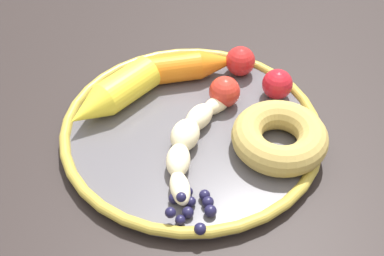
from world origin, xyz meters
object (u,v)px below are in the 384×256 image
object	(u,v)px
tomato_near	(225,92)
tomato_mid	(277,84)
tomato_far	(240,61)
dining_table	(218,179)
banana	(191,138)
carrot_orange	(190,66)
blueberry_pile	(192,207)
plate	(192,130)
donut	(280,137)
carrot_yellow	(112,95)

from	to	relation	value
tomato_near	tomato_mid	distance (m)	0.06
tomato_near	tomato_far	world-z (taller)	same
dining_table	banana	size ratio (longest dim) A/B	7.14
dining_table	tomato_far	bearing A→B (deg)	54.83
tomato_near	tomato_mid	world-z (taller)	same
carrot_orange	tomato_far	distance (m)	0.06
blueberry_pile	tomato_far	size ratio (longest dim) A/B	1.49
dining_table	tomato_near	size ratio (longest dim) A/B	27.80
plate	tomato_near	world-z (taller)	tomato_near
carrot_orange	tomato_mid	distance (m)	0.11
tomato_far	donut	bearing A→B (deg)	-94.27
carrot_orange	blueberry_pile	size ratio (longest dim) A/B	2.31
dining_table	carrot_yellow	xyz separation A→B (m)	(-0.11, 0.06, 0.12)
blueberry_pile	donut	bearing A→B (deg)	24.03
tomato_mid	banana	bearing A→B (deg)	-158.79
tomato_near	tomato_far	distance (m)	0.06
carrot_orange	tomato_mid	bearing A→B (deg)	-37.37
carrot_yellow	carrot_orange	bearing A→B (deg)	14.64
banana	tomato_far	world-z (taller)	tomato_far
banana	carrot_orange	size ratio (longest dim) A/B	1.11
banana	tomato_mid	distance (m)	0.13
carrot_orange	tomato_far	bearing A→B (deg)	-10.35
tomato_mid	dining_table	bearing A→B (deg)	-166.01
dining_table	tomato_far	xyz separation A→B (m)	(0.05, 0.07, 0.12)
plate	carrot_yellow	distance (m)	0.10
plate	tomato_far	world-z (taller)	tomato_far
banana	donut	bearing A→B (deg)	-19.71
carrot_yellow	blueberry_pile	bearing A→B (deg)	-76.51
banana	tomato_far	bearing A→B (deg)	46.21
dining_table	tomato_near	world-z (taller)	tomato_near
dining_table	plate	world-z (taller)	plate
plate	blueberry_pile	world-z (taller)	blueberry_pile
donut	tomato_far	bearing A→B (deg)	85.73
plate	carrot_yellow	world-z (taller)	carrot_yellow
tomato_mid	blueberry_pile	bearing A→B (deg)	-138.80
tomato_mid	carrot_yellow	bearing A→B (deg)	168.25
tomato_near	tomato_mid	bearing A→B (deg)	-5.92
carrot_yellow	tomato_far	xyz separation A→B (m)	(0.16, 0.02, -0.00)
tomato_near	blueberry_pile	bearing A→B (deg)	-121.77
donut	tomato_near	bearing A→B (deg)	108.90
plate	carrot_yellow	xyz separation A→B (m)	(-0.08, 0.06, 0.02)
plate	carrot_yellow	bearing A→B (deg)	141.68
banana	donut	distance (m)	0.09
tomato_near	tomato_mid	size ratio (longest dim) A/B	1.01
banana	tomato_mid	size ratio (longest dim) A/B	3.94
tomato_near	plate	bearing A→B (deg)	-150.54
tomato_mid	donut	bearing A→B (deg)	-113.55
blueberry_pile	tomato_far	bearing A→B (deg)	56.14
plate	banana	world-z (taller)	banana
carrot_yellow	tomato_near	size ratio (longest dim) A/B	3.34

